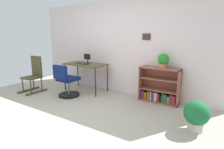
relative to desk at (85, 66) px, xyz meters
name	(u,v)px	position (x,y,z in m)	size (l,w,h in m)	color
ground_plane	(58,121)	(0.78, -1.69, -0.70)	(6.24, 6.24, 0.00)	#ADA591
wall_back	(119,48)	(0.78, 0.46, 0.48)	(5.20, 0.12, 2.36)	silver
desk	(85,66)	(0.00, 0.00, 0.00)	(1.15, 0.61, 0.76)	brown
monitor	(87,58)	(0.00, 0.08, 0.19)	(0.21, 0.15, 0.26)	#262628
keyboard	(82,64)	(-0.01, -0.11, 0.07)	(0.37, 0.13, 0.02)	#2A231B
office_chair	(67,83)	(-0.07, -0.64, -0.35)	(0.52, 0.55, 0.82)	black
rocking_chair	(34,74)	(-1.13, -0.80, -0.22)	(0.42, 0.64, 0.96)	#423C22
bookshelf_low	(159,87)	(1.98, 0.26, -0.36)	(0.90, 0.30, 0.80)	#935240
potted_plant_on_shelf	(163,60)	(2.04, 0.21, 0.27)	(0.25, 0.25, 0.32)	#9E6642
potted_plant_floor	(196,114)	(2.90, -0.71, -0.42)	(0.40, 0.40, 0.50)	#B7B2A8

